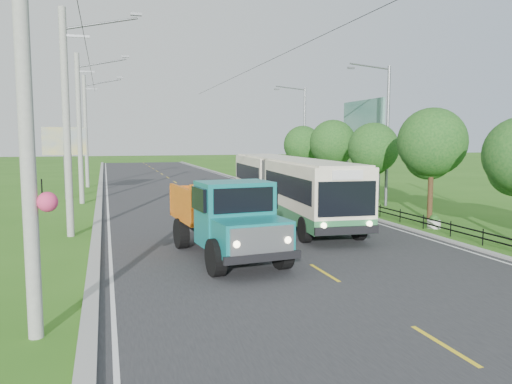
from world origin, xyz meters
name	(u,v)px	position (x,y,z in m)	size (l,w,h in m)	color
ground	(324,273)	(0.00, 0.00, 0.00)	(240.00, 240.00, 0.00)	#2F6518
road	(206,201)	(0.00, 20.00, 0.01)	(14.00, 120.00, 0.02)	#28282B
curb_left	(99,204)	(-7.20, 20.00, 0.07)	(0.40, 120.00, 0.15)	#9E9E99
curb_right	(300,197)	(7.15, 20.00, 0.05)	(0.30, 120.00, 0.10)	#9E9E99
edge_line_left	(108,204)	(-6.65, 20.00, 0.02)	(0.12, 120.00, 0.00)	silver
edge_line_right	(293,197)	(6.65, 20.00, 0.02)	(0.12, 120.00, 0.00)	silver
centre_dash	(324,273)	(0.00, 0.00, 0.02)	(0.12, 2.20, 0.00)	yellow
railing_right	(347,203)	(8.00, 14.00, 0.30)	(0.04, 40.00, 0.60)	black
pole_nearest	(29,111)	(-8.24, -3.00, 4.94)	(3.51, 0.44, 10.00)	gray
pole_near	(67,122)	(-8.26, 9.00, 5.09)	(3.51, 0.32, 10.00)	gray
pole_mid	(80,128)	(-8.26, 21.00, 5.09)	(3.51, 0.32, 10.00)	gray
pole_far	(86,131)	(-8.26, 33.00, 5.09)	(3.51, 0.32, 10.00)	gray
tree_third	(431,146)	(9.86, 8.14, 3.99)	(3.60, 3.62, 6.00)	#382314
tree_fourth	(373,151)	(9.86, 14.14, 3.59)	(3.24, 3.31, 5.40)	#382314
tree_fifth	(333,146)	(9.86, 20.14, 3.85)	(3.48, 3.52, 5.80)	#382314
tree_back	(303,147)	(9.86, 26.14, 3.65)	(3.30, 3.36, 5.50)	#382314
streetlight_mid	(385,130)	(10.64, 14.00, 4.90)	(3.02, 0.20, 9.07)	slate
streetlight_far	(303,133)	(10.64, 28.00, 4.90)	(3.02, 0.20, 9.07)	slate
planter_near	(434,222)	(8.60, 6.00, 0.29)	(0.64, 0.64, 0.67)	silver
planter_mid	(355,203)	(8.60, 14.00, 0.29)	(0.64, 0.64, 0.67)	silver
planter_far	(307,190)	(8.60, 22.00, 0.29)	(0.64, 0.64, 0.67)	silver
billboard_left	(64,146)	(-9.50, 24.00, 3.87)	(3.00, 0.20, 5.20)	slate
billboard_right	(363,126)	(12.30, 20.00, 5.34)	(0.24, 6.00, 7.30)	slate
bus	(287,183)	(2.93, 11.35, 1.94)	(3.85, 16.84, 3.22)	#2C6F3F
dump_truck	(226,213)	(-2.54, 3.15, 1.63)	(3.27, 7.09, 2.88)	#137476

